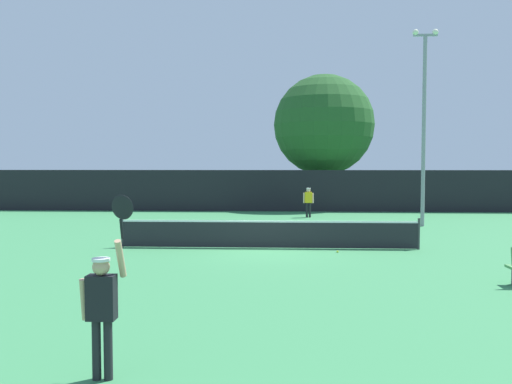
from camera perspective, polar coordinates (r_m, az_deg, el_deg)
The scene contains 11 objects.
ground_plane at distance 18.45m, azimuth 1.36°, elevation -6.06°, with size 120.00×120.00×0.00m, color #387F4C.
tennis_net at distance 18.38m, azimuth 1.36°, elevation -4.48°, with size 10.33×0.08×1.07m.
perimeter_fence at distance 32.59m, azimuth 1.98°, elevation 0.14°, with size 36.81×0.12×2.54m, color black.
player_serving at distance 7.56m, azimuth -16.16°, elevation -11.00°, with size 0.67×0.39×2.50m.
player_receiving at distance 29.05m, azimuth 5.66°, elevation -0.80°, with size 0.57×0.24×1.61m.
tennis_ball at distance 17.76m, azimuth 8.76°, elevation -6.34°, with size 0.07×0.07×0.07m, color #CCE033.
light_pole at distance 26.01m, azimuth 17.61°, elevation 7.78°, with size 1.18×0.28×9.11m.
large_tree at distance 35.77m, azimuth 7.31°, elevation 7.15°, with size 6.65×6.65×8.84m.
parked_car_near at distance 40.19m, azimuth -1.43°, elevation -0.02°, with size 2.03×4.26×1.69m.
parked_car_mid at distance 41.07m, azimuth 5.61°, elevation 0.03°, with size 2.05×4.26×1.69m.
parked_car_far at distance 38.35m, azimuth 11.74°, elevation -0.23°, with size 2.49×4.43×1.69m.
Camera 1 is at (0.44, -18.21, 2.92)m, focal length 37.21 mm.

